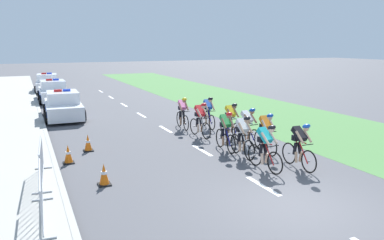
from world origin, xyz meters
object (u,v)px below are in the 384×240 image
object	(u,v)px
police_car_second	(53,92)
police_car_third	(47,83)
cyclist_sixth	(248,125)
cyclist_third	(243,135)
cyclist_seventh	(200,119)
cyclist_fourth	(266,132)
traffic_cone_far	(104,175)
crowd_barrier_middle	(41,162)
cyclist_lead	(265,146)
cyclist_tenth	(208,112)
crowd_barrier_front	(41,196)
cyclist_eighth	(231,119)
cyclist_fifth	(226,130)
traffic_cone_mid	(88,143)
police_car_nearest	(63,106)
cyclist_ninth	(183,112)
cyclist_second	(300,145)
traffic_cone_near	(68,154)

from	to	relation	value
police_car_second	police_car_third	xyz separation A→B (m)	(-0.00, 6.29, 0.00)
cyclist_sixth	cyclist_third	bearing A→B (deg)	-128.13
cyclist_seventh	police_car_second	distance (m)	14.53
cyclist_fourth	traffic_cone_far	size ratio (longest dim) A/B	2.68
crowd_barrier_middle	traffic_cone_far	world-z (taller)	crowd_barrier_middle
cyclist_lead	cyclist_third	bearing A→B (deg)	85.79
cyclist_tenth	cyclist_seventh	bearing A→B (deg)	-127.30
police_car_third	crowd_barrier_front	size ratio (longest dim) A/B	1.94
cyclist_eighth	traffic_cone_far	distance (m)	7.04
cyclist_tenth	cyclist_fifth	bearing A→B (deg)	-106.97
cyclist_fourth	traffic_cone_mid	size ratio (longest dim) A/B	2.68
cyclist_third	police_car_nearest	distance (m)	11.31
cyclist_ninth	traffic_cone_far	size ratio (longest dim) A/B	2.69
police_car_second	cyclist_tenth	bearing A→B (deg)	-63.46
cyclist_second	cyclist_seventh	size ratio (longest dim) A/B	1.00
cyclist_second	traffic_cone_mid	world-z (taller)	cyclist_second
cyclist_sixth	police_car_second	distance (m)	16.77
cyclist_lead	cyclist_ninth	size ratio (longest dim) A/B	1.00
cyclist_lead	traffic_cone_mid	bearing A→B (deg)	136.59
cyclist_fifth	crowd_barrier_middle	distance (m)	6.58
cyclist_eighth	crowd_barrier_front	bearing A→B (deg)	-146.33
cyclist_second	cyclist_third	distance (m)	2.10
cyclist_fifth	cyclist_eighth	world-z (taller)	same
police_car_second	police_car_third	size ratio (longest dim) A/B	0.98
cyclist_seventh	traffic_cone_far	xyz separation A→B (m)	(-4.96, -4.06, -0.48)
cyclist_fourth	cyclist_sixth	world-z (taller)	same
cyclist_second	cyclist_seventh	xyz separation A→B (m)	(-1.10, 5.13, 0.00)
cyclist_fourth	traffic_cone_near	size ratio (longest dim) A/B	2.68
cyclist_lead	cyclist_fourth	xyz separation A→B (m)	(1.15, 1.63, 0.00)
cyclist_lead	police_car_third	world-z (taller)	police_car_third
cyclist_seventh	cyclist_ninth	world-z (taller)	same
cyclist_second	traffic_cone_near	world-z (taller)	cyclist_second
crowd_barrier_middle	traffic_cone_far	distance (m)	1.82
traffic_cone_near	traffic_cone_mid	size ratio (longest dim) A/B	1.00
cyclist_eighth	crowd_barrier_middle	distance (m)	8.16
crowd_barrier_middle	traffic_cone_far	size ratio (longest dim) A/B	3.62
cyclist_sixth	police_car_nearest	world-z (taller)	police_car_nearest
cyclist_eighth	traffic_cone_near	distance (m)	6.91
cyclist_second	cyclist_sixth	bearing A→B (deg)	89.10
cyclist_ninth	cyclist_eighth	bearing A→B (deg)	-63.30
cyclist_second	police_car_second	bearing A→B (deg)	107.96
cyclist_sixth	police_car_second	world-z (taller)	police_car_second
cyclist_fourth	cyclist_tenth	xyz separation A→B (m)	(-0.04, 4.65, 0.00)
cyclist_ninth	police_car_nearest	xyz separation A→B (m)	(-4.92, 4.99, -0.11)
cyclist_seventh	traffic_cone_mid	bearing A→B (deg)	-176.60
police_car_nearest	traffic_cone_far	size ratio (longest dim) A/B	6.95
cyclist_sixth	traffic_cone_near	size ratio (longest dim) A/B	2.69
traffic_cone_near	cyclist_second	bearing A→B (deg)	-27.95
cyclist_ninth	traffic_cone_far	world-z (taller)	cyclist_ninth
cyclist_lead	crowd_barrier_middle	distance (m)	6.75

